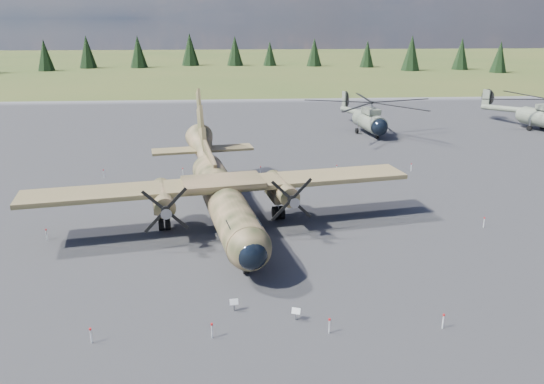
{
  "coord_description": "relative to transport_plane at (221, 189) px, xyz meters",
  "views": [
    {
      "loc": [
        -2.66,
        -36.91,
        15.45
      ],
      "look_at": [
        0.18,
        2.0,
        2.64
      ],
      "focal_mm": 35.0,
      "sensor_mm": 36.0,
      "label": 1
    }
  ],
  "objects": [
    {
      "name": "barrier_fence",
      "position": [
        3.32,
        -2.75,
        -2.26
      ],
      "size": [
        33.12,
        29.62,
        0.85
      ],
      "color": "white",
      "rests_on": "ground"
    },
    {
      "name": "info_placard_right",
      "position": [
        4.22,
        -14.82,
        -2.28
      ],
      "size": [
        0.51,
        0.34,
        0.73
      ],
      "rotation": [
        0.0,
        0.0,
        -0.35
      ],
      "color": "gray",
      "rests_on": "ground"
    },
    {
      "name": "transport_plane",
      "position": [
        0.0,
        0.0,
        0.0
      ],
      "size": [
        29.26,
        26.33,
        9.64
      ],
      "rotation": [
        0.0,
        0.0,
        0.18
      ],
      "color": "#30351D",
      "rests_on": "ground"
    },
    {
      "name": "apron",
      "position": [
        3.79,
        7.33,
        -2.77
      ],
      "size": [
        120.0,
        120.0,
        0.04
      ],
      "primitive_type": "cube",
      "color": "slate",
      "rests_on": "ground"
    },
    {
      "name": "treeline",
      "position": [
        13.05,
        3.29,
        2.01
      ],
      "size": [
        301.81,
        310.58,
        10.84
      ],
      "color": "black",
      "rests_on": "ground"
    },
    {
      "name": "helicopter_near",
      "position": [
        19.86,
        31.99,
        0.57
      ],
      "size": [
        20.74,
        22.92,
        4.71
      ],
      "rotation": [
        0.0,
        0.0,
        0.13
      ],
      "color": "slate",
      "rests_on": "ground"
    },
    {
      "name": "info_placard_left",
      "position": [
        0.91,
        -13.63,
        -2.28
      ],
      "size": [
        0.49,
        0.25,
        0.74
      ],
      "rotation": [
        0.0,
        0.0,
        0.11
      ],
      "color": "gray",
      "rests_on": "ground"
    },
    {
      "name": "ground",
      "position": [
        3.79,
        -2.67,
        -2.77
      ],
      "size": [
        500.0,
        500.0,
        0.0
      ],
      "primitive_type": "plane",
      "color": "brown",
      "rests_on": "ground"
    }
  ]
}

